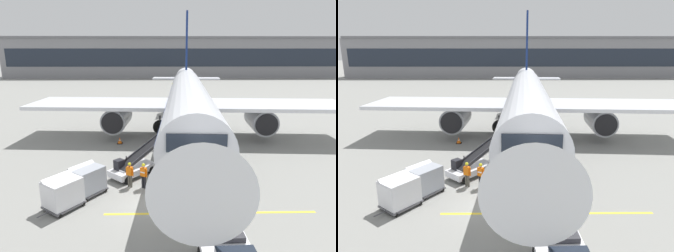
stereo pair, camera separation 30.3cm
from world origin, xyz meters
The scene contains 11 objects.
ground_plane centered at (0.00, 0.00, 0.00)m, with size 600.00×600.00×0.00m, color gray.
parked_airplane centered at (3.42, 14.33, 4.00)m, with size 32.97×43.28×14.71m.
belt_loader centered at (-1.33, 4.53, 0.81)m, with size 4.59×4.89×2.61m.
baggage_cart_lead centered at (-4.13, 1.58, 1.00)m, with size 2.48×2.66×1.91m.
baggage_cart_second centered at (-5.11, -0.12, 1.00)m, with size 2.48×2.66×1.91m.
ground_crew_by_loader centered at (-1.51, 2.50, 1.00)m, with size 0.53×0.38×1.74m.
ground_crew_by_carts centered at (-0.58, 2.32, 1.00)m, with size 0.50×0.40×1.74m.
safety_cone_engine_keepout centered at (-3.52, 12.06, 0.30)m, with size 0.55×0.55×0.63m.
apron_guidance_line_lead_in centered at (3.69, 13.60, 0.00)m, with size 0.20×110.00×0.01m.
apron_guidance_line_stop_bar centered at (3.37, -0.91, 0.00)m, with size 12.00×0.20×0.01m.
terminal_building centered at (11.76, 92.88, 6.89)m, with size 130.42×16.23×13.88m.
Camera 1 is at (0.65, -15.49, 8.83)m, focal length 31.02 mm.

